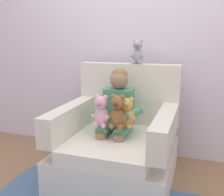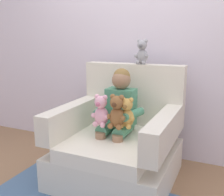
{
  "view_description": "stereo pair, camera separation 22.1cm",
  "coord_description": "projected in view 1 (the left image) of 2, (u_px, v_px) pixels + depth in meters",
  "views": [
    {
      "loc": [
        0.67,
        -2.1,
        1.26
      ],
      "look_at": [
        -0.02,
        -0.05,
        0.77
      ],
      "focal_mm": 42.24,
      "sensor_mm": 36.0,
      "label": 1
    },
    {
      "loc": [
        0.87,
        -2.01,
        1.26
      ],
      "look_at": [
        -0.02,
        -0.05,
        0.77
      ],
      "focal_mm": 42.24,
      "sensor_mm": 36.0,
      "label": 2
    }
  ],
  "objects": [
    {
      "name": "plush_grey_on_backrest",
      "position": [
        138.0,
        52.0,
        2.53
      ],
      "size": [
        0.14,
        0.11,
        0.24
      ],
      "rotation": [
        0.0,
        0.0,
        -0.02
      ],
      "color": "#9E9EA3",
      "rests_on": "armchair"
    },
    {
      "name": "armchair",
      "position": [
        118.0,
        144.0,
        2.4
      ],
      "size": [
        1.0,
        0.97,
        1.02
      ],
      "color": "silver",
      "rests_on": "ground"
    },
    {
      "name": "plush_pink",
      "position": [
        101.0,
        112.0,
        2.22
      ],
      "size": [
        0.16,
        0.13,
        0.27
      ],
      "rotation": [
        0.0,
        0.0,
        -0.37
      ],
      "color": "#EAA8BC",
      "rests_on": "armchair"
    },
    {
      "name": "plush_brown",
      "position": [
        118.0,
        112.0,
        2.18
      ],
      "size": [
        0.17,
        0.14,
        0.29
      ],
      "rotation": [
        0.0,
        0.0,
        -0.15
      ],
      "color": "brown",
      "rests_on": "armchair"
    },
    {
      "name": "seated_child",
      "position": [
        117.0,
        110.0,
        2.37
      ],
      "size": [
        0.45,
        0.39,
        0.82
      ],
      "rotation": [
        0.0,
        0.0,
        0.06
      ],
      "color": "#4C9370",
      "rests_on": "armchair"
    },
    {
      "name": "ground_plane",
      "position": [
        116.0,
        178.0,
        2.42
      ],
      "size": [
        8.0,
        8.0,
        0.0
      ],
      "primitive_type": "plane",
      "color": "#936D4C"
    },
    {
      "name": "back_wall",
      "position": [
        137.0,
        34.0,
        2.79
      ],
      "size": [
        6.0,
        0.1,
        2.6
      ],
      "primitive_type": "cube",
      "color": "silver",
      "rests_on": "ground"
    },
    {
      "name": "plush_honey",
      "position": [
        127.0,
        113.0,
        2.2
      ],
      "size": [
        0.15,
        0.13,
        0.26
      ],
      "rotation": [
        0.0,
        0.0,
        -0.11
      ],
      "color": "gold",
      "rests_on": "armchair"
    }
  ]
}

